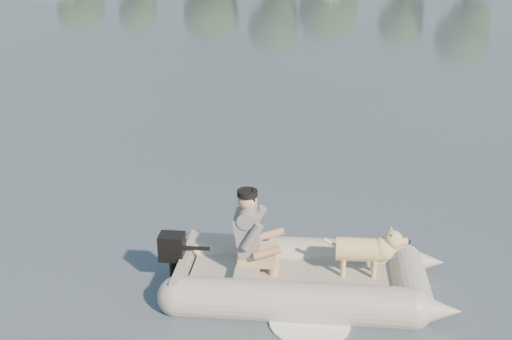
% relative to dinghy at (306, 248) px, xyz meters
% --- Properties ---
extents(water, '(160.00, 160.00, 0.00)m').
position_rel_dinghy_xyz_m(water, '(-1.05, 0.04, -0.53)').
color(water, slate).
rests_on(water, ground).
extents(dinghy, '(4.78, 3.80, 1.25)m').
position_rel_dinghy_xyz_m(dinghy, '(0.00, 0.00, 0.00)').
color(dinghy, '#A0A09B').
rests_on(dinghy, water).
extents(man, '(0.74, 0.67, 0.97)m').
position_rel_dinghy_xyz_m(man, '(-0.63, -0.07, 0.17)').
color(man, slate).
rests_on(man, dinghy).
extents(dog, '(0.88, 0.45, 0.56)m').
position_rel_dinghy_xyz_m(dog, '(0.56, 0.16, -0.06)').
color(dog, tan).
rests_on(dog, dinghy).
extents(outboard_motor, '(0.41, 0.33, 0.71)m').
position_rel_dinghy_xyz_m(outboard_motor, '(-1.47, -0.28, -0.25)').
color(outboard_motor, black).
rests_on(outboard_motor, dinghy).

